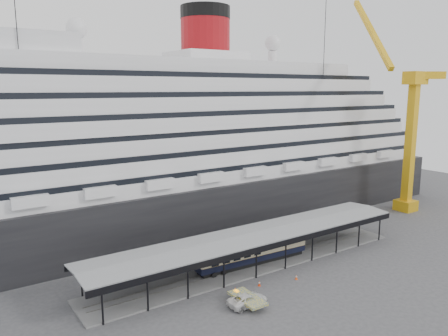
# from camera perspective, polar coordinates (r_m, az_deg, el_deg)

# --- Properties ---
(ground) EXTENTS (200.00, 200.00, 0.00)m
(ground) POSITION_cam_1_polar(r_m,az_deg,el_deg) (67.77, 6.68, -13.73)
(ground) COLOR #3E3E40
(ground) RESTS_ON ground
(cruise_ship) EXTENTS (130.00, 30.00, 43.90)m
(cruise_ship) POSITION_cam_1_polar(r_m,az_deg,el_deg) (88.95, -6.71, 4.33)
(cruise_ship) COLOR black
(cruise_ship) RESTS_ON ground
(platform_canopy) EXTENTS (56.00, 9.18, 5.30)m
(platform_canopy) POSITION_cam_1_polar(r_m,az_deg,el_deg) (70.40, 4.00, -10.66)
(platform_canopy) COLOR slate
(platform_canopy) RESTS_ON ground
(crane_yellow) EXTENTS (23.83, 18.78, 47.60)m
(crane_yellow) POSITION_cam_1_polar(r_m,az_deg,el_deg) (105.12, 22.80, 5.40)
(crane_yellow) COLOR gold
(crane_yellow) RESTS_ON ground
(port_truck) EXTENTS (5.48, 2.59, 1.51)m
(port_truck) POSITION_cam_1_polar(r_m,az_deg,el_deg) (58.81, 3.08, -16.80)
(port_truck) COLOR silver
(port_truck) RESTS_ON ground
(pullman_carriage) EXTENTS (19.77, 3.60, 19.30)m
(pullman_carriage) POSITION_cam_1_polar(r_m,az_deg,el_deg) (70.17, 3.74, -10.72)
(pullman_carriage) COLOR black
(pullman_carriage) RESTS_ON ground
(traffic_cone_left) EXTENTS (0.51, 0.51, 0.83)m
(traffic_cone_left) POSITION_cam_1_polar(r_m,az_deg,el_deg) (62.01, 1.49, -15.63)
(traffic_cone_left) COLOR #EB3B0D
(traffic_cone_left) RESTS_ON ground
(traffic_cone_mid) EXTENTS (0.52, 0.52, 0.78)m
(traffic_cone_mid) POSITION_cam_1_polar(r_m,az_deg,el_deg) (64.09, 4.64, -14.79)
(traffic_cone_mid) COLOR red
(traffic_cone_mid) RESTS_ON ground
(traffic_cone_right) EXTENTS (0.44, 0.44, 0.72)m
(traffic_cone_right) POSITION_cam_1_polar(r_m,az_deg,el_deg) (66.71, 9.43, -13.87)
(traffic_cone_right) COLOR #F54A0D
(traffic_cone_right) RESTS_ON ground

